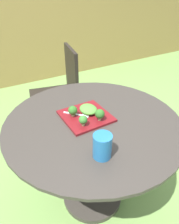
% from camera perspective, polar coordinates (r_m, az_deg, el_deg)
% --- Properties ---
extents(ground_plane, '(12.00, 12.00, 0.00)m').
position_cam_1_polar(ground_plane, '(1.63, 0.82, -23.35)').
color(ground_plane, '#70994C').
extents(bamboo_fence, '(8.00, 0.08, 1.48)m').
position_cam_1_polar(bamboo_fence, '(3.24, -22.99, 19.63)').
color(bamboo_fence, '#9E7F47').
rests_on(bamboo_fence, ground_plane).
extents(patio_table, '(1.00, 1.00, 0.72)m').
position_cam_1_polar(patio_table, '(1.25, 1.00, -10.64)').
color(patio_table, '#38332D').
rests_on(patio_table, ground_plane).
extents(patio_chair, '(0.53, 0.53, 0.90)m').
position_cam_1_polar(patio_chair, '(1.93, -8.31, 7.21)').
color(patio_chair, black).
rests_on(patio_chair, ground_plane).
extents(salad_plate, '(0.26, 0.26, 0.01)m').
position_cam_1_polar(salad_plate, '(1.11, -1.10, -1.20)').
color(salad_plate, maroon).
rests_on(salad_plate, patio_table).
extents(drinking_glass, '(0.08, 0.08, 0.12)m').
position_cam_1_polar(drinking_glass, '(0.85, 3.78, -10.31)').
color(drinking_glass, '#236BA8').
rests_on(drinking_glass, patio_table).
extents(fork, '(0.12, 0.13, 0.00)m').
position_cam_1_polar(fork, '(1.11, -3.26, -0.81)').
color(fork, silver).
rests_on(fork, salad_plate).
extents(lettuce_mound, '(0.10, 0.12, 0.04)m').
position_cam_1_polar(lettuce_mound, '(1.12, -0.16, 0.91)').
color(lettuce_mound, '#519338').
rests_on(lettuce_mound, salad_plate).
extents(broccoli_floret_0, '(0.05, 0.05, 0.06)m').
position_cam_1_polar(broccoli_floret_0, '(1.01, -1.90, -2.37)').
color(broccoli_floret_0, '#99B770').
rests_on(broccoli_floret_0, salad_plate).
extents(broccoli_floret_1, '(0.05, 0.05, 0.06)m').
position_cam_1_polar(broccoli_floret_1, '(1.08, -4.98, 0.44)').
color(broccoli_floret_1, '#99B770').
rests_on(broccoli_floret_1, salad_plate).
extents(broccoli_floret_2, '(0.05, 0.05, 0.07)m').
position_cam_1_polar(broccoli_floret_2, '(1.05, 3.06, -0.61)').
color(broccoli_floret_2, '#99B770').
rests_on(broccoli_floret_2, salad_plate).
extents(cucumber_slice_0, '(0.04, 0.04, 0.01)m').
position_cam_1_polar(cucumber_slice_0, '(1.16, -4.91, 0.95)').
color(cucumber_slice_0, '#8EB766').
rests_on(cucumber_slice_0, salad_plate).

